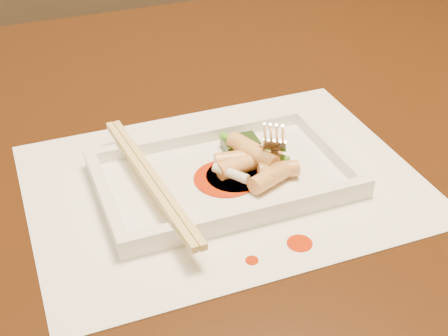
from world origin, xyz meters
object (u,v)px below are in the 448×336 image
object	(u,v)px
table	(171,219)
plate_base	(224,179)
placemat	(224,183)
chopstick_a	(146,179)
fork	(281,94)

from	to	relation	value
table	plate_base	world-z (taller)	plate_base
placemat	chopstick_a	size ratio (longest dim) A/B	1.72
plate_base	chopstick_a	distance (m)	0.08
table	fork	distance (m)	0.22
table	plate_base	distance (m)	0.14
placemat	chopstick_a	bearing A→B (deg)	180.00
placemat	plate_base	size ratio (longest dim) A/B	1.54
placemat	fork	bearing A→B (deg)	14.42
placemat	fork	xyz separation A→B (m)	(0.07, 0.02, 0.08)
placemat	chopstick_a	distance (m)	0.09
plate_base	chopstick_a	bearing A→B (deg)	180.00
plate_base	chopstick_a	world-z (taller)	chopstick_a
fork	table	bearing A→B (deg)	148.70
fork	placemat	bearing A→B (deg)	-165.58
chopstick_a	fork	world-z (taller)	fork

